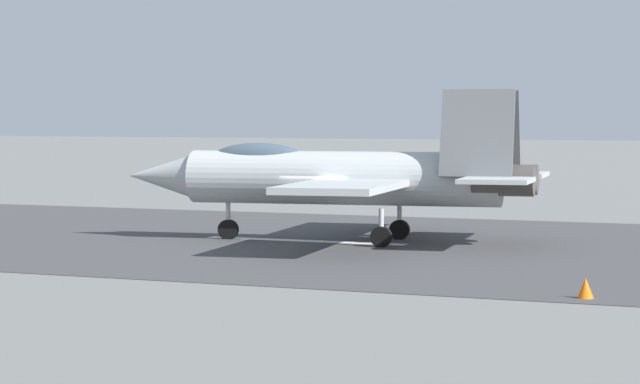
% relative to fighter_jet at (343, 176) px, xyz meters
% --- Properties ---
extents(ground_plane, '(400.00, 400.00, 0.00)m').
position_rel_fighter_jet_xyz_m(ground_plane, '(0.72, 0.21, -2.47)').
color(ground_plane, slate).
extents(runway_strip, '(240.00, 26.00, 0.02)m').
position_rel_fighter_jet_xyz_m(runway_strip, '(0.70, 0.21, -2.46)').
color(runway_strip, '#403F41').
rests_on(runway_strip, ground).
extents(fighter_jet, '(16.32, 15.24, 5.66)m').
position_rel_fighter_jet_xyz_m(fighter_jet, '(0.00, 0.00, 0.00)').
color(fighter_jet, '#AEB4B4').
rests_on(fighter_jet, ground).
extents(marker_cone_near, '(0.44, 0.44, 0.55)m').
position_rel_fighter_jet_xyz_m(marker_cone_near, '(-11.86, 12.17, -2.19)').
color(marker_cone_near, orange).
rests_on(marker_cone_near, ground).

